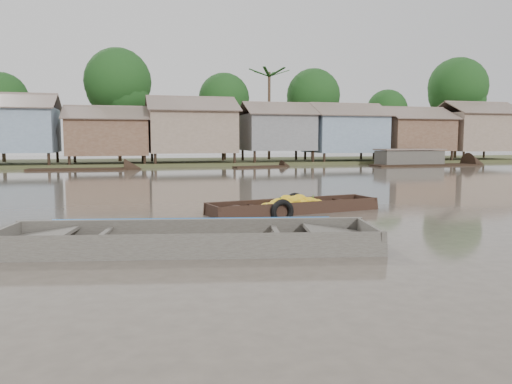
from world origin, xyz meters
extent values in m
plane|color=#51493E|center=(0.00, 0.00, 0.00)|extent=(120.00, 120.00, 0.00)
cube|color=#384723|center=(0.00, 33.00, 0.00)|extent=(120.00, 12.00, 0.50)
cube|color=#748AA0|center=(-10.50, 29.50, 2.70)|extent=(6.20, 5.20, 3.20)
cube|color=brown|center=(-10.50, 28.10, 4.75)|extent=(6.60, 3.02, 1.28)
cube|color=brown|center=(-10.50, 30.90, 4.75)|extent=(6.60, 3.02, 1.28)
cube|color=brown|center=(-3.80, 29.50, 2.20)|extent=(5.80, 4.60, 2.70)
cube|color=brown|center=(-3.80, 28.26, 4.00)|extent=(6.20, 2.67, 1.14)
cube|color=brown|center=(-3.80, 30.74, 4.00)|extent=(6.20, 2.67, 1.14)
cube|color=#846E5B|center=(2.50, 29.50, 2.65)|extent=(6.50, 5.30, 3.30)
cube|color=brown|center=(2.50, 28.07, 4.75)|extent=(6.90, 3.08, 1.31)
cube|color=brown|center=(2.50, 30.93, 4.75)|extent=(6.90, 3.08, 1.31)
cube|color=slate|center=(9.50, 29.50, 2.60)|extent=(5.40, 4.70, 2.90)
cube|color=brown|center=(9.50, 28.23, 4.50)|extent=(5.80, 2.73, 1.17)
cube|color=brown|center=(9.50, 30.77, 4.50)|extent=(5.80, 2.73, 1.17)
cube|color=#748AA0|center=(15.50, 29.50, 2.50)|extent=(6.00, 5.00, 3.10)
cube|color=brown|center=(15.50, 28.15, 4.50)|extent=(6.40, 2.90, 1.24)
cube|color=brown|center=(15.50, 30.85, 4.50)|extent=(6.40, 2.90, 1.24)
cube|color=brown|center=(22.00, 29.50, 2.45)|extent=(5.70, 4.90, 2.80)
cube|color=brown|center=(22.00, 28.18, 4.30)|extent=(6.10, 2.85, 1.21)
cube|color=brown|center=(22.00, 30.82, 4.30)|extent=(6.10, 2.85, 1.21)
cube|color=#846E5B|center=(28.50, 29.50, 2.70)|extent=(6.30, 5.10, 3.40)
cube|color=brown|center=(28.50, 28.12, 4.85)|extent=(6.70, 2.96, 1.26)
cube|color=brown|center=(28.50, 30.88, 4.85)|extent=(6.70, 2.96, 1.26)
cylinder|color=#473323|center=(-12.00, 34.00, 2.45)|extent=(0.28, 0.28, 4.90)
sphere|color=#133C17|center=(-12.00, 34.00, 5.25)|extent=(4.20, 4.20, 4.20)
cylinder|color=#473323|center=(-3.00, 33.00, 3.15)|extent=(0.28, 0.28, 6.30)
sphere|color=#133C17|center=(-3.00, 33.00, 6.75)|extent=(5.40, 5.40, 5.40)
cylinder|color=#473323|center=(6.00, 34.00, 2.62)|extent=(0.28, 0.28, 5.25)
sphere|color=#133C17|center=(6.00, 34.00, 5.62)|extent=(4.50, 4.50, 4.50)
cylinder|color=#473323|center=(14.00, 33.00, 2.80)|extent=(0.28, 0.28, 5.60)
sphere|color=#133C17|center=(14.00, 33.00, 6.00)|extent=(4.80, 4.80, 4.80)
cylinder|color=#473323|center=(22.00, 34.00, 2.27)|extent=(0.28, 0.28, 4.55)
sphere|color=#133C17|center=(22.00, 34.00, 4.88)|extent=(3.90, 3.90, 3.90)
cylinder|color=#473323|center=(29.00, 33.00, 3.32)|extent=(0.28, 0.28, 6.65)
sphere|color=#133C17|center=(29.00, 33.00, 7.12)|extent=(5.70, 5.70, 5.70)
cylinder|color=#473323|center=(10.00, 33.50, 4.00)|extent=(0.24, 0.24, 8.00)
cube|color=black|center=(2.01, 3.25, -0.08)|extent=(4.95, 1.82, 0.08)
cube|color=black|center=(1.91, 3.77, 0.11)|extent=(4.91, 1.06, 0.46)
cube|color=black|center=(2.11, 2.73, 0.11)|extent=(4.91, 1.06, 0.46)
cube|color=black|center=(4.40, 3.70, 0.11)|extent=(0.26, 1.07, 0.44)
cube|color=black|center=(3.99, 3.62, 0.16)|extent=(1.01, 1.07, 0.18)
cube|color=black|center=(-0.38, 2.79, 0.11)|extent=(0.26, 1.07, 0.44)
cube|color=black|center=(0.04, 2.87, 0.16)|extent=(1.01, 1.07, 0.18)
cube|color=black|center=(0.87, 3.03, 0.20)|extent=(0.29, 1.04, 0.05)
cube|color=black|center=(3.16, 3.47, 0.20)|extent=(0.29, 1.04, 0.05)
ellipsoid|color=yellow|center=(1.95, 3.35, 0.29)|extent=(0.42, 0.33, 0.23)
ellipsoid|color=yellow|center=(1.78, 3.25, 0.37)|extent=(0.42, 0.33, 0.23)
ellipsoid|color=yellow|center=(1.79, 3.32, 0.27)|extent=(0.39, 0.30, 0.22)
ellipsoid|color=yellow|center=(1.44, 2.88, 0.16)|extent=(0.44, 0.34, 0.24)
ellipsoid|color=yellow|center=(1.96, 3.10, 0.34)|extent=(0.42, 0.33, 0.23)
ellipsoid|color=yellow|center=(2.44, 3.18, 0.32)|extent=(0.35, 0.27, 0.19)
ellipsoid|color=yellow|center=(1.31, 2.82, 0.10)|extent=(0.35, 0.27, 0.19)
ellipsoid|color=yellow|center=(1.45, 3.20, 0.27)|extent=(0.38, 0.30, 0.21)
ellipsoid|color=yellow|center=(2.21, 3.62, 0.19)|extent=(0.37, 0.29, 0.20)
ellipsoid|color=yellow|center=(2.69, 3.25, 0.23)|extent=(0.41, 0.32, 0.23)
ellipsoid|color=yellow|center=(1.48, 2.97, 0.20)|extent=(0.39, 0.31, 0.22)
ellipsoid|color=yellow|center=(1.22, 3.05, 0.12)|extent=(0.34, 0.27, 0.19)
ellipsoid|color=yellow|center=(2.52, 3.59, 0.17)|extent=(0.38, 0.30, 0.21)
ellipsoid|color=yellow|center=(1.56, 3.21, 0.29)|extent=(0.44, 0.35, 0.25)
ellipsoid|color=yellow|center=(1.48, 2.89, 0.14)|extent=(0.43, 0.33, 0.24)
ellipsoid|color=yellow|center=(1.40, 2.96, 0.19)|extent=(0.44, 0.34, 0.24)
ellipsoid|color=yellow|center=(1.84, 3.15, 0.29)|extent=(0.41, 0.32, 0.23)
ellipsoid|color=yellow|center=(2.09, 3.17, 0.29)|extent=(0.40, 0.31, 0.22)
ellipsoid|color=yellow|center=(2.02, 3.33, 0.35)|extent=(0.34, 0.26, 0.19)
ellipsoid|color=yellow|center=(1.84, 3.44, 0.23)|extent=(0.36, 0.28, 0.20)
ellipsoid|color=yellow|center=(2.89, 3.11, 0.14)|extent=(0.37, 0.29, 0.20)
ellipsoid|color=yellow|center=(1.72, 3.45, 0.27)|extent=(0.35, 0.27, 0.19)
ellipsoid|color=yellow|center=(2.18, 3.58, 0.20)|extent=(0.38, 0.30, 0.21)
ellipsoid|color=yellow|center=(1.19, 3.21, 0.18)|extent=(0.40, 0.32, 0.22)
ellipsoid|color=yellow|center=(2.33, 3.26, 0.30)|extent=(0.41, 0.32, 0.22)
ellipsoid|color=yellow|center=(2.15, 2.98, 0.16)|extent=(0.36, 0.28, 0.20)
ellipsoid|color=yellow|center=(1.75, 2.96, 0.25)|extent=(0.34, 0.27, 0.19)
ellipsoid|color=yellow|center=(2.67, 3.56, 0.21)|extent=(0.43, 0.34, 0.24)
ellipsoid|color=yellow|center=(2.16, 3.25, 0.37)|extent=(0.45, 0.35, 0.25)
ellipsoid|color=yellow|center=(1.84, 3.39, 0.26)|extent=(0.39, 0.31, 0.22)
ellipsoid|color=yellow|center=(2.20, 3.12, 0.26)|extent=(0.38, 0.30, 0.21)
ellipsoid|color=yellow|center=(1.29, 3.08, 0.20)|extent=(0.44, 0.35, 0.25)
cylinder|color=#3F6626|center=(1.58, 3.17, 0.36)|extent=(0.04, 0.04, 0.16)
cylinder|color=#3F6626|center=(2.19, 3.28, 0.36)|extent=(0.04, 0.04, 0.16)
cylinder|color=#3F6626|center=(2.62, 3.36, 0.36)|extent=(0.04, 0.04, 0.16)
torus|color=black|center=(2.25, 3.90, 0.13)|extent=(0.70, 0.28, 0.68)
torus|color=black|center=(1.43, 2.53, 0.13)|extent=(0.69, 0.28, 0.68)
cube|color=#3F3B35|center=(-1.39, -0.75, -0.08)|extent=(6.90, 2.71, 0.08)
cube|color=#3F3B35|center=(-1.23, 0.06, 0.16)|extent=(6.80, 1.46, 0.55)
cube|color=#3F3B35|center=(-1.55, -1.56, 0.16)|extent=(6.80, 1.46, 0.55)
cube|color=#3F3B35|center=(1.92, -1.39, 0.16)|extent=(0.38, 1.66, 0.52)
cube|color=#3F3B35|center=(1.35, -1.28, 0.22)|extent=(1.43, 1.65, 0.22)
cube|color=#3F3B35|center=(-4.70, -0.11, 0.16)|extent=(0.38, 1.66, 0.52)
cube|color=#3F3B35|center=(-4.13, -0.22, 0.22)|extent=(1.43, 1.65, 0.22)
cube|color=#3F3B35|center=(-2.97, -0.44, 0.27)|extent=(0.41, 1.61, 0.05)
cube|color=#3F3B35|center=(0.19, -1.05, 0.27)|extent=(0.41, 1.61, 0.05)
cube|color=#665E54|center=(-1.39, -0.75, -0.04)|extent=(5.29, 2.27, 0.02)
cube|color=#1050A0|center=(-1.22, 0.12, 0.37)|extent=(5.49, 1.14, 0.14)
torus|color=olive|center=(0.61, -1.41, -0.02)|extent=(0.39, 0.39, 0.06)
torus|color=olive|center=(0.61, -1.41, 0.02)|extent=(0.31, 0.31, 0.06)
cube|color=black|center=(6.86, 25.02, -0.05)|extent=(4.09, 1.72, 0.35)
cube|color=black|center=(19.81, 24.10, -0.05)|extent=(8.54, 2.01, 0.35)
cube|color=black|center=(-5.58, 24.99, -0.05)|extent=(6.48, 1.75, 0.35)
cube|color=black|center=(19.00, 25.00, 0.55)|extent=(5.00, 2.00, 1.20)
camera|label=1|loc=(-2.51, -9.86, 2.01)|focal=35.00mm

